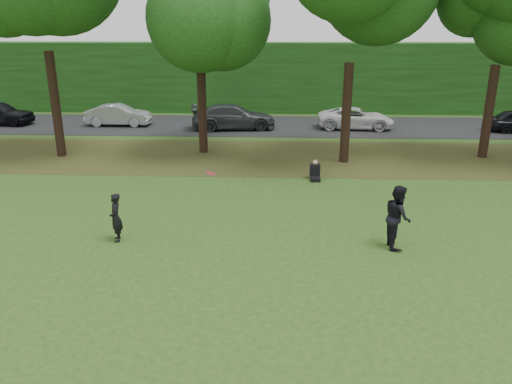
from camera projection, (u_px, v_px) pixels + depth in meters
ground at (243, 288)px, 12.50m from camera, size 120.00×120.00×0.00m
leaf_litter at (261, 157)px, 24.80m from camera, size 60.00×7.00×0.01m
street at (265, 126)px, 32.37m from camera, size 70.00×7.00×0.02m
far_hedge at (268, 77)px, 37.25m from camera, size 70.00×3.00×5.00m
player_left at (116, 218)px, 15.01m from camera, size 0.50×0.63×1.50m
player_right at (398, 217)px, 14.55m from camera, size 0.74×0.94×1.90m
parked_cars at (235, 117)px, 31.43m from camera, size 37.43×3.20×1.52m
frisbee at (211, 174)px, 14.09m from camera, size 0.30×0.31×0.14m
seated_person at (315, 172)px, 21.16m from camera, size 0.42×0.74×0.83m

